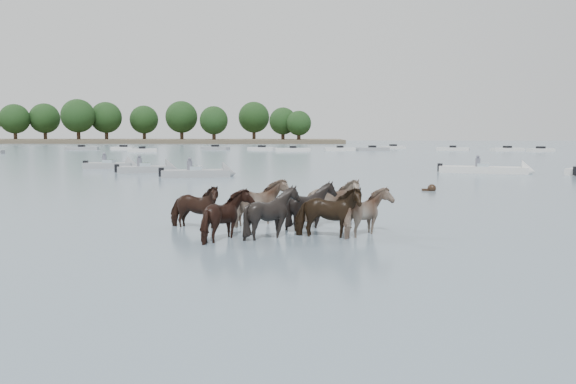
{
  "coord_description": "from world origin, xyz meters",
  "views": [
    {
      "loc": [
        -0.56,
        -15.26,
        2.98
      ],
      "look_at": [
        -1.09,
        2.93,
        1.1
      ],
      "focal_mm": 36.15,
      "sensor_mm": 36.0,
      "label": 1
    }
  ],
  "objects": [
    {
      "name": "motorboat_b",
      "position": [
        -7.17,
        23.46,
        0.23
      ],
      "size": [
        5.23,
        2.61,
        1.92
      ],
      "rotation": [
        0.0,
        0.0,
        0.21
      ],
      "color": "gray",
      "rests_on": "ground"
    },
    {
      "name": "treeline",
      "position": [
        -71.37,
        151.52,
        6.93
      ],
      "size": [
        142.0,
        23.13,
        12.58
      ],
      "color": "#382619",
      "rests_on": "ground"
    },
    {
      "name": "pony_herd",
      "position": [
        -1.06,
        1.94,
        0.63
      ],
      "size": [
        7.14,
        4.5,
        1.71
      ],
      "color": "black",
      "rests_on": "ground"
    },
    {
      "name": "motorboat_a",
      "position": [
        -11.83,
        27.72,
        0.23
      ],
      "size": [
        4.72,
        2.94,
        1.92
      ],
      "rotation": [
        0.0,
        0.0,
        0.33
      ],
      "color": "gray",
      "rests_on": "ground"
    },
    {
      "name": "shoreline",
      "position": [
        -70.0,
        150.0,
        0.5
      ],
      "size": [
        160.0,
        30.0,
        1.0
      ],
      "primitive_type": "cube",
      "color": "#4C4233",
      "rests_on": "ground"
    },
    {
      "name": "motorboat_c",
      "position": [
        13.35,
        27.44,
        0.22
      ],
      "size": [
        6.79,
        3.66,
        1.92
      ],
      "rotation": [
        0.0,
        0.0,
        -0.33
      ],
      "color": "silver",
      "rests_on": "ground"
    },
    {
      "name": "swimming_pony",
      "position": [
        5.89,
        14.42,
        0.1
      ],
      "size": [
        0.72,
        0.44,
        0.44
      ],
      "color": "black",
      "rests_on": "ground"
    },
    {
      "name": "motorboat_f",
      "position": [
        -16.09,
        32.26,
        0.23
      ],
      "size": [
        4.57,
        1.73,
        1.92
      ],
      "rotation": [
        0.0,
        0.0,
        0.03
      ],
      "color": "gray",
      "rests_on": "ground"
    },
    {
      "name": "ground",
      "position": [
        0.0,
        0.0,
        0.0
      ],
      "size": [
        400.0,
        400.0,
        0.0
      ],
      "primitive_type": "plane",
      "color": "slate",
      "rests_on": "ground"
    },
    {
      "name": "distant_flotilla",
      "position": [
        1.19,
        77.27,
        0.26
      ],
      "size": [
        100.91,
        29.93,
        0.93
      ],
      "color": "gray",
      "rests_on": "ground"
    }
  ]
}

